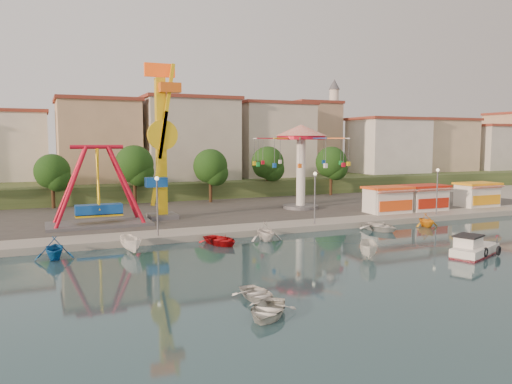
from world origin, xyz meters
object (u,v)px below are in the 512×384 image
kamikaze_tower (162,145)px  skiff (369,250)px  pirate_ship_ride (98,187)px  cabin_motorboat (473,250)px  rowboat_a (257,294)px  wave_swinger (301,147)px

kamikaze_tower → skiff: size_ratio=4.67×
pirate_ship_ride → cabin_motorboat: (25.77, -22.81, -3.91)m
kamikaze_tower → skiff: 25.66m
cabin_motorboat → rowboat_a: (-19.96, -3.24, -0.16)m
wave_swinger → rowboat_a: wave_swinger is taller
pirate_ship_ride → skiff: size_ratio=2.83×
kamikaze_tower → wave_swinger: (17.59, 1.47, -0.41)m
kamikaze_tower → wave_swinger: 17.65m
kamikaze_tower → skiff: kamikaze_tower is taller
cabin_motorboat → skiff: bearing=140.2°
wave_swinger → pirate_ship_ride: bearing=-172.8°
kamikaze_tower → cabin_motorboat: bearing=-52.2°
rowboat_a → cabin_motorboat: bearing=5.7°
pirate_ship_ride → cabin_motorboat: pirate_ship_ride is taller
rowboat_a → skiff: 13.20m
wave_swinger → rowboat_a: bearing=-122.6°
rowboat_a → pirate_ship_ride: bearing=99.0°
wave_swinger → cabin_motorboat: bearing=-87.1°
wave_swinger → rowboat_a: 35.46m
rowboat_a → skiff: bearing=22.4°
wave_swinger → cabin_motorboat: size_ratio=2.11×
kamikaze_tower → cabin_motorboat: size_ratio=3.00×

